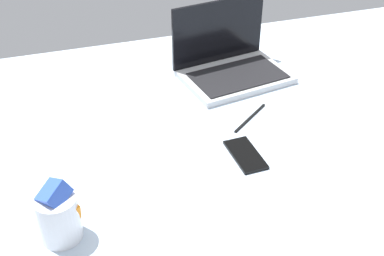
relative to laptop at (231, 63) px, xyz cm
name	(u,v)px	position (x,y,z in cm)	size (l,w,h in cm)	color
bed_mattress	(267,161)	(-1.78, -34.94, -13.41)	(180.00, 140.00, 18.00)	silver
laptop	(231,63)	(0.00, 0.00, 0.00)	(36.31, 28.07, 23.00)	#B7BABC
snack_cup	(58,215)	(-59.86, -54.53, 1.90)	(9.24, 9.00, 15.05)	silver
cell_phone	(245,155)	(-11.71, -41.01, -4.01)	(6.80, 14.00, 0.80)	black
charger_cable	(250,118)	(-3.76, -25.48, -4.11)	(17.00, 0.60, 0.60)	black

